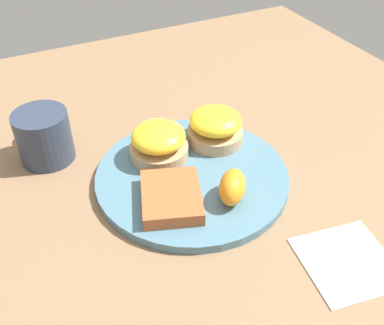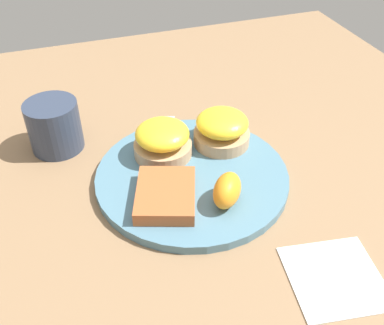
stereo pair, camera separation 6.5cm
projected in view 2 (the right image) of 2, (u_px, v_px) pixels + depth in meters
The scene contains 9 objects.
ground_plane at pixel (192, 180), 0.68m from camera, with size 1.10×1.10×0.00m, color #846647.
plate at pixel (192, 176), 0.67m from camera, with size 0.29×0.29×0.01m, color slate.
sandwich_benedict_left at pixel (222, 129), 0.71m from camera, with size 0.09×0.09×0.06m.
sandwich_benedict_right at pixel (163, 140), 0.69m from camera, with size 0.09×0.09×0.06m.
hashbrown_patty at pixel (166, 195), 0.62m from camera, with size 0.10×0.08×0.02m, color #AB572D.
orange_wedge at pixel (227, 190), 0.60m from camera, with size 0.06×0.04×0.04m, color orange.
fork at pixel (164, 152), 0.70m from camera, with size 0.22×0.09×0.00m.
cup at pixel (54, 125), 0.72m from camera, with size 0.11×0.08×0.08m.
napkin at pixel (335, 277), 0.54m from camera, with size 0.11×0.11×0.00m, color white.
Camera 2 is at (-0.48, 0.16, 0.45)m, focal length 42.00 mm.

